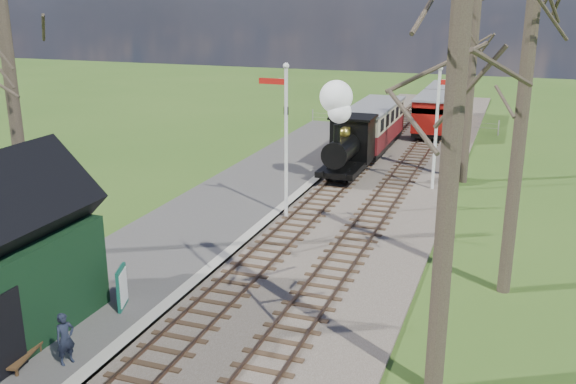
# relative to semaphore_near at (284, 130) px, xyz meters

# --- Properties ---
(distant_hills) EXTENTS (114.40, 48.00, 22.02)m
(distant_hills) POSITION_rel_semaphore_near_xyz_m (2.17, 48.38, -19.83)
(distant_hills) COLOR #385B23
(distant_hills) RESTS_ON ground
(ballast_bed) EXTENTS (8.00, 60.00, 0.10)m
(ballast_bed) POSITION_rel_semaphore_near_xyz_m (2.07, 6.00, -3.57)
(ballast_bed) COLOR brown
(ballast_bed) RESTS_ON ground
(track_near) EXTENTS (1.60, 60.00, 0.15)m
(track_near) POSITION_rel_semaphore_near_xyz_m (0.77, 6.00, -3.52)
(track_near) COLOR brown
(track_near) RESTS_ON ground
(track_far) EXTENTS (1.60, 60.00, 0.15)m
(track_far) POSITION_rel_semaphore_near_xyz_m (3.37, 6.00, -3.52)
(track_far) COLOR brown
(track_far) RESTS_ON ground
(platform) EXTENTS (5.00, 44.00, 0.20)m
(platform) POSITION_rel_semaphore_near_xyz_m (-2.73, -2.00, -3.52)
(platform) COLOR #474442
(platform) RESTS_ON ground
(coping_strip) EXTENTS (0.40, 44.00, 0.21)m
(coping_strip) POSITION_rel_semaphore_near_xyz_m (-0.43, -2.00, -3.52)
(coping_strip) COLOR #B2AD9E
(coping_strip) RESTS_ON ground
(semaphore_near) EXTENTS (1.22, 0.24, 6.22)m
(semaphore_near) POSITION_rel_semaphore_near_xyz_m (0.00, 0.00, 0.00)
(semaphore_near) COLOR silver
(semaphore_near) RESTS_ON ground
(semaphore_far) EXTENTS (1.22, 0.24, 5.72)m
(semaphore_far) POSITION_rel_semaphore_near_xyz_m (5.14, 6.00, -0.27)
(semaphore_far) COLOR silver
(semaphore_far) RESTS_ON ground
(bare_trees) EXTENTS (15.51, 22.39, 12.00)m
(bare_trees) POSITION_rel_semaphore_near_xyz_m (2.10, -5.90, 1.59)
(bare_trees) COLOR #382D23
(bare_trees) RESTS_ON ground
(fence_line) EXTENTS (12.60, 0.08, 1.00)m
(fence_line) POSITION_rel_semaphore_near_xyz_m (1.07, 20.00, -3.07)
(fence_line) COLOR slate
(fence_line) RESTS_ON ground
(locomotive) EXTENTS (1.93, 4.50, 4.83)m
(locomotive) POSITION_rel_semaphore_near_xyz_m (0.76, 6.48, -1.41)
(locomotive) COLOR black
(locomotive) RESTS_ON ground
(coach) EXTENTS (2.25, 7.72, 2.37)m
(coach) POSITION_rel_semaphore_near_xyz_m (0.77, 12.55, -2.01)
(coach) COLOR black
(coach) RESTS_ON ground
(red_carriage_a) EXTENTS (2.04, 5.04, 2.14)m
(red_carriage_a) POSITION_rel_semaphore_near_xyz_m (3.37, 18.08, -2.14)
(red_carriage_a) COLOR black
(red_carriage_a) RESTS_ON ground
(red_carriage_b) EXTENTS (2.04, 5.04, 2.14)m
(red_carriage_b) POSITION_rel_semaphore_near_xyz_m (3.37, 23.58, -2.14)
(red_carriage_b) COLOR black
(red_carriage_b) RESTS_ON ground
(sign_board) EXTENTS (0.36, 0.80, 1.20)m
(sign_board) POSITION_rel_semaphore_near_xyz_m (-1.47, -9.18, -2.82)
(sign_board) COLOR #104E3E
(sign_board) RESTS_ON platform
(bench) EXTENTS (0.64, 1.32, 0.73)m
(bench) POSITION_rel_semaphore_near_xyz_m (-2.15, -12.48, -3.08)
(bench) COLOR #49311A
(bench) RESTS_ON platform
(person) EXTENTS (0.47, 0.56, 1.30)m
(person) POSITION_rel_semaphore_near_xyz_m (-1.07, -12.11, -2.77)
(person) COLOR #1A1F2E
(person) RESTS_ON platform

